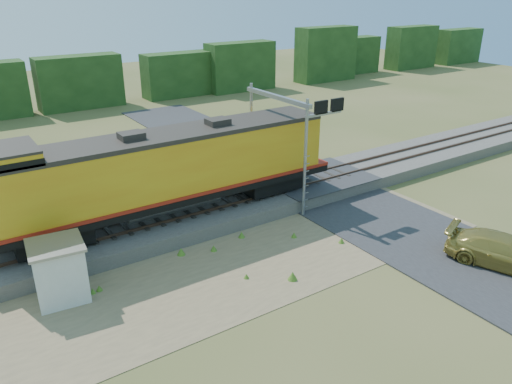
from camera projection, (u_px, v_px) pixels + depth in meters
ground at (287, 254)px, 25.51m from camera, size 140.00×140.00×0.00m
ballast at (227, 207)px, 29.96m from camera, size 70.00×5.00×0.80m
rails at (227, 200)px, 29.77m from camera, size 70.00×1.54×0.16m
dirt_shoulder at (249, 261)px, 24.86m from camera, size 26.00×8.00×0.03m
road at (373, 215)px, 29.64m from camera, size 7.00×66.00×0.86m
tree_line_north at (74, 82)px, 53.46m from camera, size 130.00×3.00×6.50m
weed_clumps at (227, 274)px, 23.79m from camera, size 15.00×6.20×0.56m
locomotive at (166, 171)px, 26.84m from camera, size 20.03×3.05×5.17m
shed at (59, 271)px, 21.49m from camera, size 2.48×2.48×2.68m
signal_gantry at (288, 121)px, 29.62m from camera, size 2.78×6.20×7.02m
car at (504, 252)px, 24.18m from camera, size 4.05×5.85×1.57m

